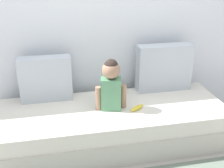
% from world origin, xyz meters
% --- Properties ---
extents(ground_plane, '(12.00, 12.00, 0.00)m').
position_xyz_m(ground_plane, '(0.00, 0.00, 0.00)').
color(ground_plane, '#B2ADA3').
extents(back_wall, '(5.48, 0.10, 2.20)m').
position_xyz_m(back_wall, '(0.00, 0.54, 1.10)').
color(back_wall, silver).
rests_on(back_wall, ground).
extents(couch, '(2.28, 0.82, 0.39)m').
position_xyz_m(couch, '(0.00, 0.00, 0.19)').
color(couch, beige).
rests_on(couch, ground).
extents(throw_pillow_left, '(0.51, 0.16, 0.45)m').
position_xyz_m(throw_pillow_left, '(-0.63, 0.31, 0.62)').
color(throw_pillow_left, '#B2BCC6').
rests_on(throw_pillow_left, couch).
extents(throw_pillow_right, '(0.60, 0.16, 0.51)m').
position_xyz_m(throw_pillow_right, '(0.63, 0.31, 0.64)').
color(throw_pillow_right, '#B2BCC6').
rests_on(throw_pillow_right, couch).
extents(toddler, '(0.30, 0.17, 0.50)m').
position_xyz_m(toddler, '(-0.02, -0.01, 0.65)').
color(toddler, '#568E66').
rests_on(toddler, couch).
extents(banana, '(0.17, 0.13, 0.04)m').
position_xyz_m(banana, '(0.22, -0.09, 0.41)').
color(banana, yellow).
rests_on(banana, couch).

